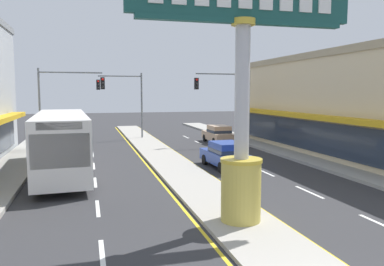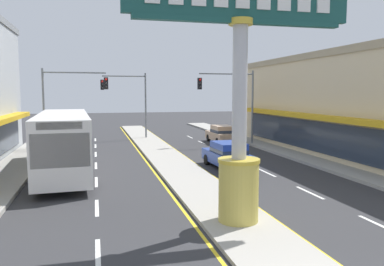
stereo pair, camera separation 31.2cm
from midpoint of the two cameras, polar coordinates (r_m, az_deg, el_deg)
median_strip at (r=24.39m, az=-3.94°, el=-4.19°), size 2.50×52.00×0.14m
sidewalk_left at (r=22.39m, az=-26.33°, el=-5.67°), size 2.41×60.00×0.18m
sidewalk_right at (r=25.91m, az=17.07°, el=-3.80°), size 2.41×60.00×0.18m
lane_markings at (r=23.09m, az=-3.28°, el=-4.93°), size 9.24×52.00×0.01m
district_sign at (r=12.54m, az=6.72°, el=4.60°), size 7.46×1.38×7.97m
storefront_right at (r=29.89m, az=24.87°, el=3.84°), size 10.94×25.13×7.08m
traffic_light_left_side at (r=30.80m, az=-18.69°, el=5.44°), size 4.86×0.46×6.20m
traffic_light_right_side at (r=31.87m, az=5.29°, el=5.74°), size 4.86×0.46×6.20m
traffic_light_median_far at (r=36.46m, az=-10.04°, el=5.62°), size 4.20×0.46×6.20m
bus_near_right_lane at (r=21.82m, az=-19.12°, el=-0.94°), size 3.08×11.31×3.26m
sedan_far_right_lane at (r=22.47m, az=4.69°, el=-3.22°), size 1.99×4.38×1.53m
sedan_near_left_lane at (r=33.69m, az=3.68°, el=-0.13°), size 1.86×4.31×1.53m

